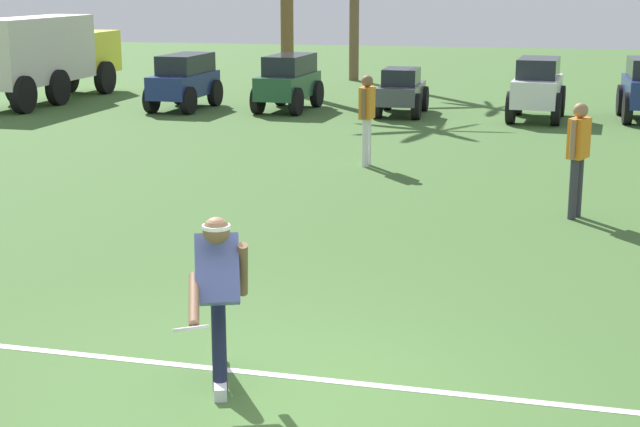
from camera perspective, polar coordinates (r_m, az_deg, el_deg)
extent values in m
plane|color=#3D612C|center=(7.72, -2.82, -10.65)|extent=(80.00, 80.00, 0.00)
cube|color=white|center=(8.09, -2.01, -9.42)|extent=(20.84, 0.84, 0.01)
cylinder|color=#191E38|center=(7.79, -5.89, -7.60)|extent=(0.23, 0.37, 0.72)
cube|color=silver|center=(7.76, -5.82, -10.16)|extent=(0.18, 0.28, 0.10)
cylinder|color=#191E38|center=(8.08, -5.92, -6.81)|extent=(0.25, 0.45, 0.69)
cube|color=silver|center=(8.33, -5.88, -8.45)|extent=(0.18, 0.28, 0.10)
cube|color=#4C5699|center=(7.64, -6.00, -3.25)|extent=(0.46, 0.50, 0.57)
sphere|color=brown|center=(7.44, -6.06, -1.01)|extent=(0.27, 0.27, 0.21)
cylinder|color=white|center=(7.43, -6.06, -0.78)|extent=(0.27, 0.27, 0.03)
cylinder|color=brown|center=(7.42, -7.35, -4.97)|extent=(0.26, 0.57, 0.27)
cylinder|color=brown|center=(7.70, -4.51, -3.27)|extent=(0.17, 0.29, 0.49)
cylinder|color=white|center=(7.07, -7.53, -6.64)|extent=(0.37, 0.36, 0.11)
cylinder|color=silver|center=(16.80, 2.64, 4.11)|extent=(0.12, 0.12, 0.82)
cylinder|color=silver|center=(16.97, 2.81, 4.20)|extent=(0.12, 0.12, 0.82)
cube|color=orange|center=(16.78, 2.75, 6.45)|extent=(0.24, 0.36, 0.54)
cylinder|color=brown|center=(16.58, 2.55, 6.40)|extent=(0.08, 0.08, 0.52)
cylinder|color=brown|center=(16.98, 2.95, 6.56)|extent=(0.08, 0.08, 0.52)
sphere|color=brown|center=(16.74, 2.77, 7.70)|extent=(0.22, 0.22, 0.20)
cylinder|color=#33333D|center=(13.53, 14.52, 1.37)|extent=(0.14, 0.14, 0.82)
cylinder|color=#33333D|center=(13.69, 14.80, 1.50)|extent=(0.14, 0.14, 0.82)
cube|color=orange|center=(13.49, 14.83, 4.26)|extent=(0.32, 0.39, 0.54)
cylinder|color=#936B4C|center=(13.29, 14.50, 4.20)|extent=(0.09, 0.09, 0.52)
cylinder|color=#936B4C|center=(13.68, 15.16, 4.41)|extent=(0.09, 0.09, 0.52)
sphere|color=#936B4C|center=(13.44, 14.93, 5.82)|extent=(0.26, 0.26, 0.20)
cube|color=navy|center=(24.49, -7.93, 7.43)|extent=(1.10, 2.45, 0.55)
cube|color=#1E232B|center=(24.58, -7.82, 8.64)|extent=(0.95, 1.85, 0.46)
cylinder|color=black|center=(25.47, -8.13, 7.04)|extent=(0.22, 0.67, 0.66)
cylinder|color=black|center=(25.10, -6.12, 7.00)|extent=(0.22, 0.67, 0.66)
cylinder|color=black|center=(23.97, -9.77, 6.57)|extent=(0.22, 0.67, 0.66)
cylinder|color=black|center=(23.57, -7.66, 6.53)|extent=(0.22, 0.67, 0.66)
cube|color=#235133|center=(24.08, -1.87, 7.45)|extent=(1.13, 2.46, 0.55)
cube|color=#1E232B|center=(24.18, -1.76, 8.68)|extent=(0.97, 1.86, 0.46)
cylinder|color=black|center=(25.06, -2.30, 7.05)|extent=(0.23, 0.67, 0.66)
cylinder|color=black|center=(24.76, -0.18, 6.99)|extent=(0.23, 0.67, 0.66)
cylinder|color=black|center=(23.49, -3.64, 6.60)|extent=(0.23, 0.67, 0.66)
cylinder|color=black|center=(23.18, -1.40, 6.53)|extent=(0.23, 0.67, 0.66)
cube|color=#474C51|center=(23.40, 4.77, 7.00)|extent=(0.91, 2.20, 0.42)
cube|color=#1E232B|center=(23.26, 4.75, 7.95)|extent=(0.80, 1.10, 0.38)
cylinder|color=black|center=(24.25, 3.95, 6.74)|extent=(0.18, 0.60, 0.60)
cylinder|color=black|center=(24.13, 6.07, 6.67)|extent=(0.18, 0.60, 0.60)
cylinder|color=black|center=(22.74, 3.36, 6.30)|extent=(0.18, 0.60, 0.60)
cylinder|color=black|center=(22.61, 5.63, 6.22)|extent=(0.18, 0.60, 0.60)
cube|color=silver|center=(22.96, 12.52, 6.98)|extent=(1.15, 2.42, 0.60)
cube|color=#1E232B|center=(22.96, 12.60, 8.28)|extent=(0.98, 1.61, 0.44)
cylinder|color=black|center=(23.80, 11.46, 6.53)|extent=(0.23, 0.73, 0.72)
cylinder|color=black|center=(23.73, 13.83, 6.38)|extent=(0.23, 0.73, 0.72)
cylinder|color=black|center=(22.27, 11.05, 6.07)|extent=(0.23, 0.73, 0.72)
cylinder|color=black|center=(22.19, 13.58, 5.92)|extent=(0.23, 0.73, 0.72)
cylinder|color=black|center=(24.30, 17.12, 6.34)|extent=(0.19, 0.72, 0.72)
cylinder|color=black|center=(22.76, 17.46, 5.86)|extent=(0.19, 0.72, 0.72)
cube|color=yellow|center=(28.78, -13.19, 9.15)|extent=(1.11, 1.74, 1.15)
cube|color=silver|center=(26.19, -16.23, 9.11)|extent=(1.30, 4.24, 1.65)
cylinder|color=black|center=(28.81, -14.45, 7.73)|extent=(0.27, 0.91, 0.90)
cylinder|color=black|center=(28.27, -12.39, 7.74)|extent=(0.27, 0.91, 0.90)
cylinder|color=black|center=(26.57, -17.17, 7.10)|extent=(0.27, 0.91, 0.90)
cylinder|color=black|center=(25.98, -14.99, 7.11)|extent=(0.27, 0.91, 0.90)
cylinder|color=black|center=(24.57, -16.88, 6.64)|extent=(0.27, 0.91, 0.90)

